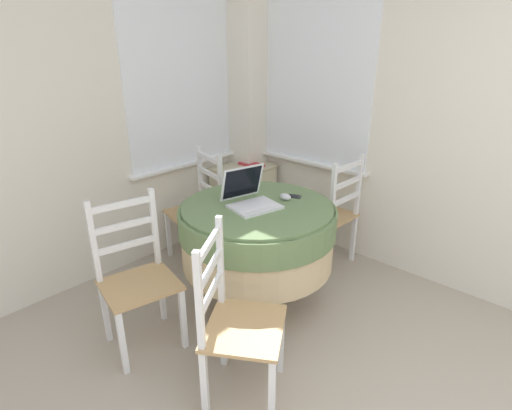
{
  "coord_description": "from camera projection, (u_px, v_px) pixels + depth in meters",
  "views": [
    {
      "loc": [
        -0.91,
        0.26,
        1.79
      ],
      "look_at": [
        1.09,
        2.1,
        0.69
      ],
      "focal_mm": 28.0,
      "sensor_mm": 36.0,
      "label": 1
    }
  ],
  "objects": [
    {
      "name": "dining_chair_camera_near",
      "position": [
        236.0,
        323.0,
        2.05
      ],
      "size": [
        0.57,
        0.56,
        0.97
      ],
      "color": "tan",
      "rests_on": "ground_plane"
    },
    {
      "name": "cell_phone",
      "position": [
        294.0,
        196.0,
        2.85
      ],
      "size": [
        0.1,
        0.12,
        0.01
      ],
      "color": "#2D2D33",
      "rests_on": "round_dining_table"
    },
    {
      "name": "corner_cabinet",
      "position": [
        244.0,
        198.0,
        4.04
      ],
      "size": [
        0.57,
        0.44,
        0.67
      ],
      "color": "beige",
      "rests_on": "ground_plane"
    },
    {
      "name": "round_dining_table",
      "position": [
        257.0,
        231.0,
        2.77
      ],
      "size": [
        1.08,
        1.08,
        0.78
      ],
      "color": "#4C3D2D",
      "rests_on": "ground_plane"
    },
    {
      "name": "dining_chair_near_back_window",
      "position": [
        198.0,
        211.0,
        3.43
      ],
      "size": [
        0.48,
        0.51,
        0.97
      ],
      "color": "tan",
      "rests_on": "ground_plane"
    },
    {
      "name": "dining_chair_near_right_window",
      "position": [
        331.0,
        215.0,
        3.35
      ],
      "size": [
        0.44,
        0.4,
        0.97
      ],
      "color": "tan",
      "rests_on": "ground_plane"
    },
    {
      "name": "laptop",
      "position": [
        250.0,
        198.0,
        2.68
      ],
      "size": [
        0.38,
        0.38,
        0.25
      ],
      "color": "silver",
      "rests_on": "round_dining_table"
    },
    {
      "name": "dining_chair_left_flank",
      "position": [
        137.0,
        279.0,
        2.44
      ],
      "size": [
        0.5,
        0.48,
        0.97
      ],
      "color": "tan",
      "rests_on": "ground_plane"
    },
    {
      "name": "book_on_cabinet",
      "position": [
        251.0,
        164.0,
        3.94
      ],
      "size": [
        0.12,
        0.25,
        0.02
      ],
      "color": "#BC3338",
      "rests_on": "corner_cabinet"
    },
    {
      "name": "corner_room_shell",
      "position": [
        280.0,
        124.0,
        2.75
      ],
      "size": [
        4.36,
        5.01,
        2.55
      ],
      "color": "silver",
      "rests_on": "ground_plane"
    },
    {
      "name": "computer_mouse",
      "position": [
        285.0,
        197.0,
        2.79
      ],
      "size": [
        0.06,
        0.09,
        0.05
      ],
      "color": "silver",
      "rests_on": "round_dining_table"
    }
  ]
}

